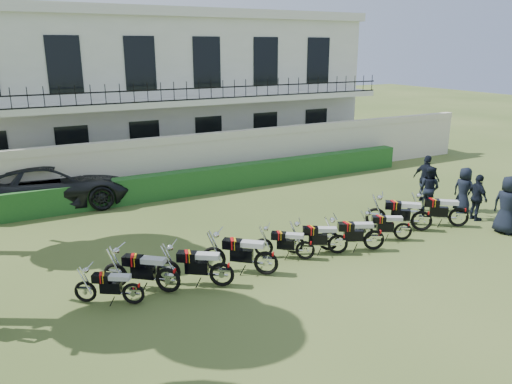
# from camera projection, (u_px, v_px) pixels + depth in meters

# --- Properties ---
(ground) EXTENTS (100.00, 100.00, 0.00)m
(ground) POSITION_uv_depth(u_px,v_px,m) (298.00, 254.00, 14.43)
(ground) COLOR #3A4E1F
(ground) RESTS_ON ground
(perimeter_wall) EXTENTS (30.00, 0.35, 2.30)m
(perimeter_wall) POSITION_uv_depth(u_px,v_px,m) (195.00, 161.00, 20.86)
(perimeter_wall) COLOR beige
(perimeter_wall) RESTS_ON ground
(hedge) EXTENTS (18.00, 0.60, 1.00)m
(hedge) POSITION_uv_depth(u_px,v_px,m) (225.00, 178.00, 20.82)
(hedge) COLOR #1B4D1D
(hedge) RESTS_ON ground
(building) EXTENTS (20.40, 9.60, 7.40)m
(building) POSITION_uv_depth(u_px,v_px,m) (149.00, 89.00, 25.18)
(building) COLOR silver
(building) RESTS_ON ground
(motorcycle_0) EXTENTS (1.45, 0.98, 0.92)m
(motorcycle_0) POSITION_uv_depth(u_px,v_px,m) (133.00, 288.00, 11.50)
(motorcycle_0) COLOR black
(motorcycle_0) RESTS_ON ground
(motorcycle_1) EXTENTS (1.62, 1.36, 1.10)m
(motorcycle_1) POSITION_uv_depth(u_px,v_px,m) (168.00, 274.00, 12.03)
(motorcycle_1) COLOR black
(motorcycle_1) RESTS_ON ground
(motorcycle_2) EXTENTS (1.70, 1.22, 1.09)m
(motorcycle_2) POSITION_uv_depth(u_px,v_px,m) (222.00, 269.00, 12.34)
(motorcycle_2) COLOR black
(motorcycle_2) RESTS_ON ground
(motorcycle_3) EXTENTS (1.64, 1.42, 1.13)m
(motorcycle_3) POSITION_uv_depth(u_px,v_px,m) (266.00, 257.00, 12.96)
(motorcycle_3) COLOR black
(motorcycle_3) RESTS_ON ground
(motorcycle_4) EXTENTS (1.41, 1.15, 0.94)m
(motorcycle_4) POSITION_uv_depth(u_px,v_px,m) (305.00, 246.00, 13.93)
(motorcycle_4) COLOR black
(motorcycle_4) RESTS_ON ground
(motorcycle_5) EXTENTS (1.66, 0.99, 1.01)m
(motorcycle_5) POSITION_uv_depth(u_px,v_px,m) (338.00, 239.00, 14.31)
(motorcycle_5) COLOR black
(motorcycle_5) RESTS_ON ground
(motorcycle_6) EXTENTS (1.78, 0.98, 1.06)m
(motorcycle_6) POSITION_uv_depth(u_px,v_px,m) (374.00, 235.00, 14.57)
(motorcycle_6) COLOR black
(motorcycle_6) RESTS_ON ground
(motorcycle_7) EXTENTS (1.56, 0.95, 0.96)m
(motorcycle_7) POSITION_uv_depth(u_px,v_px,m) (403.00, 227.00, 15.34)
(motorcycle_7) COLOR black
(motorcycle_7) RESTS_ON ground
(motorcycle_8) EXTENTS (1.67, 1.47, 1.16)m
(motorcycle_8) POSITION_uv_depth(u_px,v_px,m) (422.00, 216.00, 16.07)
(motorcycle_8) COLOR black
(motorcycle_8) RESTS_ON ground
(motorcycle_9) EXTENTS (1.66, 1.37, 1.12)m
(motorcycle_9) POSITION_uv_depth(u_px,v_px,m) (459.00, 213.00, 16.44)
(motorcycle_9) COLOR black
(motorcycle_9) RESTS_ON ground
(suv) EXTENTS (6.21, 3.36, 1.66)m
(suv) POSITION_uv_depth(u_px,v_px,m) (50.00, 185.00, 18.56)
(suv) COLOR black
(suv) RESTS_ON ground
(officer_0) EXTENTS (0.71, 0.99, 1.89)m
(officer_0) POSITION_uv_depth(u_px,v_px,m) (507.00, 205.00, 15.85)
(officer_0) COLOR black
(officer_0) RESTS_ON ground
(officer_1) EXTENTS (0.73, 0.87, 1.60)m
(officer_1) POSITION_uv_depth(u_px,v_px,m) (512.00, 208.00, 15.99)
(officer_1) COLOR black
(officer_1) RESTS_ON ground
(officer_2) EXTENTS (0.62, 1.02, 1.62)m
(officer_2) POSITION_uv_depth(u_px,v_px,m) (477.00, 198.00, 17.06)
(officer_2) COLOR black
(officer_2) RESTS_ON ground
(officer_3) EXTENTS (0.64, 0.87, 1.64)m
(officer_3) POSITION_uv_depth(u_px,v_px,m) (464.00, 190.00, 17.97)
(officer_3) COLOR black
(officer_3) RESTS_ON ground
(officer_4) EXTENTS (0.84, 0.96, 1.66)m
(officer_4) POSITION_uv_depth(u_px,v_px,m) (429.00, 188.00, 18.11)
(officer_4) COLOR black
(officer_4) RESTS_ON ground
(officer_5) EXTENTS (0.71, 1.14, 1.81)m
(officer_5) POSITION_uv_depth(u_px,v_px,m) (426.00, 179.00, 19.12)
(officer_5) COLOR black
(officer_5) RESTS_ON ground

